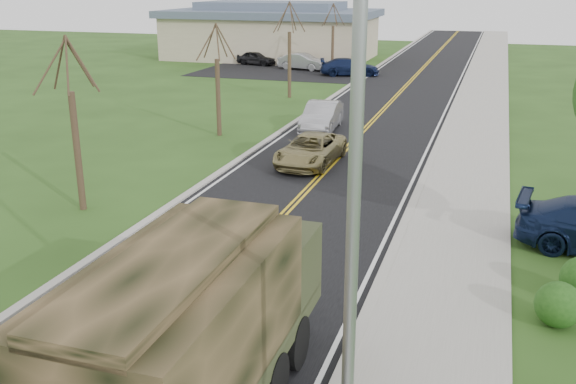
% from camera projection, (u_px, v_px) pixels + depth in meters
% --- Properties ---
extents(road, '(8.00, 120.00, 0.01)m').
position_uv_depth(road, '(403.00, 89.00, 47.91)').
color(road, black).
rests_on(road, ground).
extents(curb_right, '(0.30, 120.00, 0.12)m').
position_uv_depth(curb_right, '(460.00, 91.00, 46.68)').
color(curb_right, '#9E998E').
rests_on(curb_right, ground).
extents(sidewalk_right, '(3.20, 120.00, 0.10)m').
position_uv_depth(sidewalk_right, '(485.00, 93.00, 46.17)').
color(sidewalk_right, '#9E998E').
rests_on(sidewalk_right, ground).
extents(curb_left, '(0.30, 120.00, 0.10)m').
position_uv_depth(curb_left, '(349.00, 86.00, 49.11)').
color(curb_left, '#9E998E').
rests_on(curb_left, ground).
extents(street_light, '(1.65, 0.22, 8.00)m').
position_uv_depth(street_light, '(345.00, 245.00, 8.52)').
color(street_light, gray).
rests_on(street_light, ground).
extents(bare_tree_a, '(1.93, 2.26, 6.08)m').
position_uv_depth(bare_tree_a, '(76.00, 137.00, 22.06)').
color(bare_tree_a, '#38281C').
rests_on(bare_tree_a, ground).
extents(bare_tree_b, '(1.83, 2.14, 5.73)m').
position_uv_depth(bare_tree_b, '(218.00, 88.00, 32.94)').
color(bare_tree_b, '#38281C').
rests_on(bare_tree_b, ground).
extents(bare_tree_c, '(2.04, 2.39, 6.42)m').
position_uv_depth(bare_tree_c, '(289.00, 57.00, 43.68)').
color(bare_tree_c, '#38281C').
rests_on(bare_tree_c, ground).
extents(bare_tree_d, '(1.88, 2.20, 5.91)m').
position_uv_depth(bare_tree_d, '(333.00, 44.00, 54.58)').
color(bare_tree_d, '#38281C').
rests_on(bare_tree_d, ground).
extents(commercial_building, '(25.50, 21.50, 5.65)m').
position_uv_depth(commercial_building, '(272.00, 31.00, 66.17)').
color(commercial_building, tan).
rests_on(commercial_building, ground).
extents(military_truck, '(2.61, 7.36, 3.66)m').
position_uv_depth(military_truck, '(195.00, 323.00, 11.17)').
color(military_truck, black).
rests_on(military_truck, ground).
extents(suv_champagne, '(2.45, 4.86, 1.32)m').
position_uv_depth(suv_champagne, '(310.00, 150.00, 28.26)').
color(suv_champagne, '#908451').
rests_on(suv_champagne, ground).
extents(sedan_silver, '(1.92, 4.75, 1.53)m').
position_uv_depth(sedan_silver, '(322.00, 116.00, 34.56)').
color(sedan_silver, '#A2A1A6').
rests_on(sedan_silver, ground).
extents(lot_car_dark, '(4.08, 2.26, 1.31)m').
position_uv_depth(lot_car_dark, '(256.00, 58.00, 61.20)').
color(lot_car_dark, black).
rests_on(lot_car_dark, ground).
extents(lot_car_silver, '(4.67, 2.32, 1.47)m').
position_uv_depth(lot_car_silver, '(303.00, 62.00, 57.96)').
color(lot_car_silver, '#A0A1A4').
rests_on(lot_car_silver, ground).
extents(lot_car_navy, '(5.37, 3.35, 1.45)m').
position_uv_depth(lot_car_navy, '(350.00, 67.00, 54.42)').
color(lot_car_navy, '#111B3E').
rests_on(lot_car_navy, ground).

